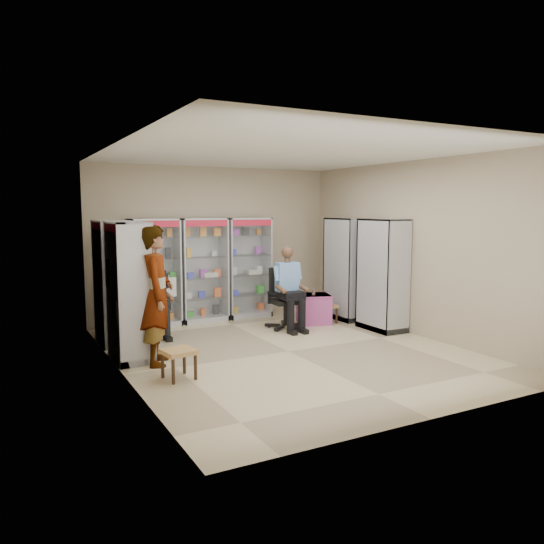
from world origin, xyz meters
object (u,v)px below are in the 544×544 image
cabinet_right_far (346,269)px  wooden_chair (153,309)px  cabinet_right_near (383,275)px  pink_trunk (314,309)px  woven_stool_b (179,364)px  cabinet_left_far (114,282)px  cabinet_back_mid (203,270)px  cabinet_back_right (247,268)px  woven_stool_a (326,314)px  cabinet_left_near (129,291)px  cabinet_back_left (155,273)px  office_chair (285,298)px  seated_shopkeeper (287,290)px  standing_man (156,295)px

cabinet_right_far → wooden_chair: cabinet_right_far is taller
cabinet_right_far → cabinet_right_near: 1.10m
pink_trunk → woven_stool_b: (-3.34, -2.02, -0.08)m
cabinet_right_far → woven_stool_b: size_ratio=5.15×
cabinet_right_near → cabinet_left_far: same height
cabinet_back_mid → cabinet_right_far: same height
cabinet_back_mid → wooden_chair: (-1.20, -0.73, -0.53)m
pink_trunk → woven_stool_b: pink_trunk is taller
cabinet_back_right → woven_stool_b: cabinet_back_right is taller
cabinet_left_far → woven_stool_a: bearing=84.7°
cabinet_back_mid → cabinet_left_near: 2.77m
cabinet_right_near → wooden_chair: 4.10m
cabinet_back_left → cabinet_right_near: same height
office_chair → pink_trunk: size_ratio=1.91×
cabinet_back_mid → cabinet_left_far: bearing=-153.7°
cabinet_back_mid → seated_shopkeeper: size_ratio=1.42×
cabinet_left_near → woven_stool_a: cabinet_left_near is taller
cabinet_back_right → cabinet_left_near: (-2.83, -2.03, 0.00)m
cabinet_back_mid → standing_man: size_ratio=1.02×
office_chair → woven_stool_a: office_chair is taller
cabinet_left_far → woven_stool_a: 3.99m
office_chair → cabinet_right_near: bearing=-28.5°
cabinet_back_mid → pink_trunk: (1.79, -1.20, -0.72)m
woven_stool_a → cabinet_back_right: bearing=129.3°
pink_trunk → woven_stool_a: bearing=-22.9°
cabinet_back_mid → seated_shopkeeper: cabinet_back_mid is taller
cabinet_left_near → pink_trunk: (3.67, 0.83, -0.72)m
office_chair → standing_man: 2.95m
cabinet_right_far → seated_shopkeeper: bearing=98.8°
cabinet_back_left → cabinet_right_far: bearing=-17.8°
cabinet_back_right → cabinet_right_far: same height
cabinet_back_right → seated_shopkeeper: bearing=-83.8°
cabinet_left_near → woven_stool_a: bearing=100.8°
cabinet_left_far → cabinet_left_near: size_ratio=1.00×
cabinet_back_mid → woven_stool_a: cabinet_back_mid is taller
cabinet_right_far → wooden_chair: 3.84m
seated_shopkeeper → woven_stool_b: 3.28m
pink_trunk → seated_shopkeeper: bearing=-166.7°
standing_man → woven_stool_a: bearing=-53.8°
cabinet_left_near → woven_stool_b: bearing=15.5°
cabinet_right_near → cabinet_right_far: bearing=0.0°
cabinet_back_left → cabinet_left_near: size_ratio=1.00×
cabinet_back_right → pink_trunk: size_ratio=3.45×
cabinet_left_far → woven_stool_a: (3.89, -0.36, -0.82)m
pink_trunk → cabinet_right_far: bearing=4.8°
cabinet_back_mid → office_chair: cabinet_back_mid is taller
seated_shopkeeper → woven_stool_a: bearing=7.6°
cabinet_back_right → pink_trunk: 1.63m
cabinet_back_mid → standing_man: 2.91m
cabinet_left_far → pink_trunk: 3.75m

